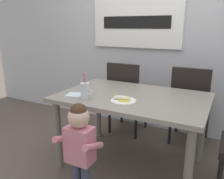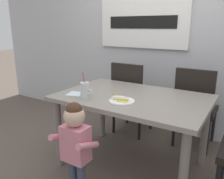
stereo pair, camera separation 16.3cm
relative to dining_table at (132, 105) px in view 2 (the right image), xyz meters
The scene contains 10 objects.
ground_plane 0.65m from the dining_table, ahead, with size 24.00×24.00×0.00m, color brown.
back_wall 1.33m from the dining_table, 90.31° to the left, with size 6.40×0.17×2.90m.
dining_table is the anchor object (origin of this frame).
dining_chair_left 0.75m from the dining_table, 118.74° to the left, with size 0.44×0.44×0.96m.
dining_chair_right 0.85m from the dining_table, 58.42° to the left, with size 0.44×0.45×0.96m.
toddler_standing 0.68m from the dining_table, 105.35° to the right, with size 0.33×0.24×0.84m.
milk_cup 0.49m from the dining_table, 139.29° to the right, with size 0.13×0.08×0.25m.
snack_plate 0.24m from the dining_table, 90.84° to the right, with size 0.23×0.23×0.01m, color white.
peeled_banana 0.25m from the dining_table, 92.88° to the right, with size 0.17×0.12×0.07m.
paper_napkin 0.58m from the dining_table, 154.60° to the right, with size 0.15×0.15×0.00m, color silver.
Camera 2 is at (0.96, -1.91, 1.40)m, focal length 36.93 mm.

